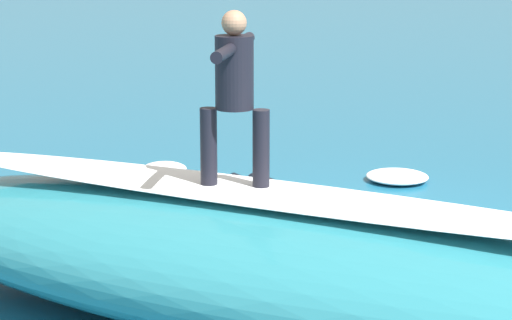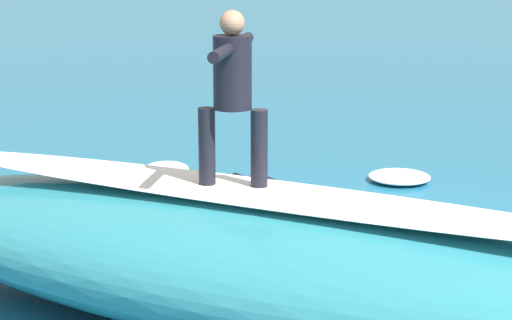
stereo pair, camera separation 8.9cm
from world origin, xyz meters
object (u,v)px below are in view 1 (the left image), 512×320
(surfer_paddling, at_px, (265,188))
(surfboard_paddling, at_px, (270,202))
(surfboard_riding, at_px, (235,190))
(surfer_riding, at_px, (234,86))

(surfer_paddling, bearing_deg, surfboard_paddling, -0.00)
(surfboard_riding, distance_m, surfer_riding, 0.94)
(surfboard_paddling, distance_m, surfer_paddling, 0.20)
(surfer_riding, relative_size, surfboard_paddling, 0.76)
(surfboard_paddling, relative_size, surfer_paddling, 1.51)
(surfboard_riding, bearing_deg, surfboard_paddling, -85.88)
(surfboard_riding, distance_m, surfer_paddling, 4.05)
(surfer_riding, distance_m, surfer_paddling, 4.39)
(surfer_riding, bearing_deg, surfboard_riding, 0.00)
(surfer_riding, height_order, surfboard_paddling, surfer_riding)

